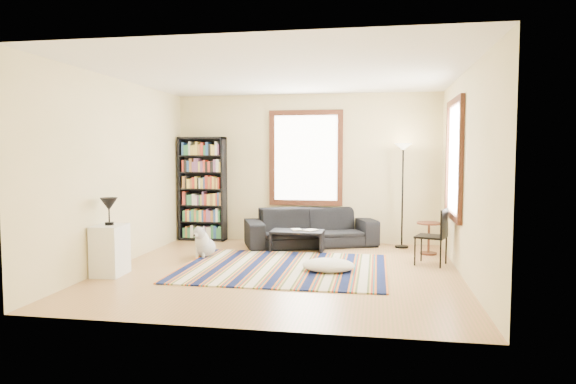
% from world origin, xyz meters
% --- Properties ---
extents(floor, '(5.00, 5.00, 0.10)m').
position_xyz_m(floor, '(0.00, 0.00, -0.05)').
color(floor, tan).
rests_on(floor, ground).
extents(ceiling, '(5.00, 5.00, 0.10)m').
position_xyz_m(ceiling, '(0.00, 0.00, 2.85)').
color(ceiling, white).
rests_on(ceiling, floor).
extents(wall_back, '(5.00, 0.10, 2.80)m').
position_xyz_m(wall_back, '(0.00, 2.55, 1.40)').
color(wall_back, beige).
rests_on(wall_back, floor).
extents(wall_front, '(5.00, 0.10, 2.80)m').
position_xyz_m(wall_front, '(0.00, -2.55, 1.40)').
color(wall_front, beige).
rests_on(wall_front, floor).
extents(wall_left, '(0.10, 5.00, 2.80)m').
position_xyz_m(wall_left, '(-2.55, 0.00, 1.40)').
color(wall_left, beige).
rests_on(wall_left, floor).
extents(wall_right, '(0.10, 5.00, 2.80)m').
position_xyz_m(wall_right, '(2.55, 0.00, 1.40)').
color(wall_right, beige).
rests_on(wall_right, floor).
extents(window_back, '(1.20, 0.06, 1.60)m').
position_xyz_m(window_back, '(0.00, 2.47, 1.60)').
color(window_back, white).
rests_on(window_back, wall_back).
extents(window_right, '(0.06, 1.20, 1.60)m').
position_xyz_m(window_right, '(2.47, 0.80, 1.60)').
color(window_right, white).
rests_on(window_right, wall_right).
extents(rug, '(2.98, 2.39, 0.02)m').
position_xyz_m(rug, '(0.00, 0.13, 0.01)').
color(rug, '#0C153E').
rests_on(rug, floor).
extents(sofa, '(1.70, 2.52, 0.68)m').
position_xyz_m(sofa, '(0.15, 2.05, 0.34)').
color(sofa, black).
rests_on(sofa, floor).
extents(bookshelf, '(0.90, 0.30, 2.00)m').
position_xyz_m(bookshelf, '(-2.00, 2.32, 1.00)').
color(bookshelf, black).
rests_on(bookshelf, floor).
extents(coffee_table, '(0.95, 0.60, 0.36)m').
position_xyz_m(coffee_table, '(-0.01, 1.50, 0.18)').
color(coffee_table, black).
rests_on(coffee_table, floor).
extents(book_a, '(0.26, 0.23, 0.02)m').
position_xyz_m(book_a, '(-0.11, 1.50, 0.37)').
color(book_a, beige).
rests_on(book_a, coffee_table).
extents(book_b, '(0.28, 0.30, 0.02)m').
position_xyz_m(book_b, '(0.14, 1.55, 0.37)').
color(book_b, beige).
rests_on(book_b, coffee_table).
extents(floor_cushion, '(0.91, 0.82, 0.19)m').
position_xyz_m(floor_cushion, '(0.67, 0.04, 0.09)').
color(floor_cushion, white).
rests_on(floor_cushion, floor).
extents(floor_lamp, '(0.35, 0.35, 1.86)m').
position_xyz_m(floor_lamp, '(1.79, 2.15, 0.93)').
color(floor_lamp, black).
rests_on(floor_lamp, floor).
extents(side_table, '(0.47, 0.47, 0.54)m').
position_xyz_m(side_table, '(2.20, 1.60, 0.27)').
color(side_table, '#431910').
rests_on(side_table, floor).
extents(folding_chair, '(0.53, 0.52, 0.86)m').
position_xyz_m(folding_chair, '(2.15, 0.77, 0.43)').
color(folding_chair, black).
rests_on(folding_chair, floor).
extents(white_cabinet, '(0.40, 0.52, 0.70)m').
position_xyz_m(white_cabinet, '(-2.30, -0.68, 0.35)').
color(white_cabinet, white).
rests_on(white_cabinet, floor).
extents(table_lamp, '(0.30, 0.30, 0.38)m').
position_xyz_m(table_lamp, '(-2.30, -0.68, 0.89)').
color(table_lamp, black).
rests_on(table_lamp, white_cabinet).
extents(dog, '(0.48, 0.58, 0.51)m').
position_xyz_m(dog, '(-1.41, 0.76, 0.25)').
color(dog, '#BEBEBE').
rests_on(dog, floor).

